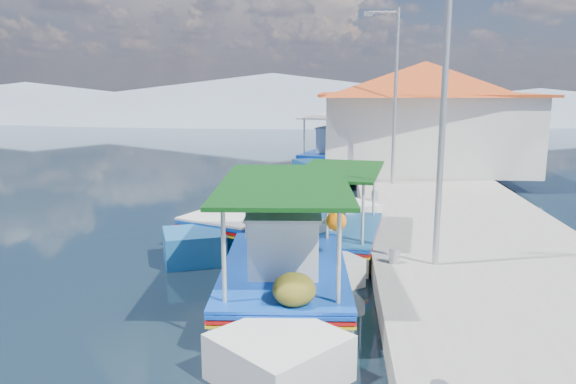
{
  "coord_description": "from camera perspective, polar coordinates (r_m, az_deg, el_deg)",
  "views": [
    {
      "loc": [
        2.66,
        -8.57,
        3.98
      ],
      "look_at": [
        1.42,
        5.03,
        1.3
      ],
      "focal_mm": 34.44,
      "sensor_mm": 36.0,
      "label": 1
    }
  ],
  "objects": [
    {
      "name": "ground",
      "position": [
        9.82,
        -11.29,
        -13.04
      ],
      "size": [
        160.0,
        160.0,
        0.0
      ],
      "primitive_type": "plane",
      "color": "black",
      "rests_on": "ground"
    },
    {
      "name": "quay",
      "position": [
        15.39,
        17.21,
        -3.44
      ],
      "size": [
        5.0,
        44.0,
        0.5
      ],
      "primitive_type": "cube",
      "color": "gray",
      "rests_on": "ground"
    },
    {
      "name": "bollards",
      "position": [
        14.27,
        9.64,
        -2.56
      ],
      "size": [
        0.2,
        17.2,
        0.3
      ],
      "color": "#A5A8AD",
      "rests_on": "quay"
    },
    {
      "name": "main_caique",
      "position": [
        10.33,
        -0.28,
        -8.67
      ],
      "size": [
        2.55,
        7.65,
        2.52
      ],
      "rotation": [
        0.0,
        0.0,
        -0.07
      ],
      "color": "silver",
      "rests_on": "ground"
    },
    {
      "name": "caique_green_canopy",
      "position": [
        13.31,
        5.17,
        -4.83
      ],
      "size": [
        2.35,
        5.98,
        2.26
      ],
      "rotation": [
        0.0,
        0.0,
        0.14
      ],
      "color": "silver",
      "rests_on": "ground"
    },
    {
      "name": "caique_blue_hull",
      "position": [
        14.69,
        -4.01,
        -3.36
      ],
      "size": [
        3.67,
        6.03,
        1.18
      ],
      "rotation": [
        0.0,
        0.0,
        0.42
      ],
      "color": "#195C9B",
      "rests_on": "ground"
    },
    {
      "name": "caique_far",
      "position": [
        26.77,
        4.8,
        3.62
      ],
      "size": [
        3.81,
        7.53,
        2.76
      ],
      "rotation": [
        0.0,
        0.0,
        0.3
      ],
      "color": "#195C9B",
      "rests_on": "ground"
    },
    {
      "name": "harbor_building",
      "position": [
        23.87,
        13.85,
        7.9
      ],
      "size": [
        10.49,
        10.49,
        4.4
      ],
      "color": "silver",
      "rests_on": "quay"
    },
    {
      "name": "lamp_post_near",
      "position": [
        10.73,
        15.34,
        10.02
      ],
      "size": [
        1.21,
        0.14,
        6.0
      ],
      "color": "#A5A8AD",
      "rests_on": "quay"
    },
    {
      "name": "lamp_post_far",
      "position": [
        19.66,
        10.77,
        10.54
      ],
      "size": [
        1.21,
        0.14,
        6.0
      ],
      "color": "#A5A8AD",
      "rests_on": "quay"
    },
    {
      "name": "mountain_ridge",
      "position": [
        64.72,
        8.76,
        9.27
      ],
      "size": [
        171.4,
        96.0,
        5.5
      ],
      "color": "gray",
      "rests_on": "ground"
    }
  ]
}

